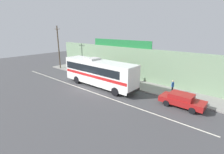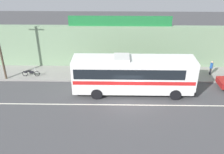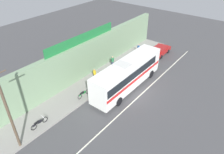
% 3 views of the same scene
% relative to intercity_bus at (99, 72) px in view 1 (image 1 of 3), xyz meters
% --- Properties ---
extents(ground_plane, '(70.00, 70.00, 0.00)m').
position_rel_intercity_bus_xyz_m(ground_plane, '(-0.43, -1.33, -2.06)').
color(ground_plane, '#444447').
extents(sidewalk_slab, '(30.00, 3.60, 0.14)m').
position_rel_intercity_bus_xyz_m(sidewalk_slab, '(-0.43, 3.87, -1.99)').
color(sidewalk_slab, gray).
rests_on(sidewalk_slab, ground_plane).
extents(storefront_facade, '(30.00, 0.70, 4.80)m').
position_rel_intercity_bus_xyz_m(storefront_facade, '(-0.43, 6.02, 0.34)').
color(storefront_facade, gray).
rests_on(storefront_facade, ground_plane).
extents(storefront_billboard, '(11.20, 0.12, 1.10)m').
position_rel_intercity_bus_xyz_m(storefront_billboard, '(-1.14, 6.02, 3.29)').
color(storefront_billboard, '#1E7538').
rests_on(storefront_billboard, storefront_facade).
extents(road_center_stripe, '(30.00, 0.14, 0.01)m').
position_rel_intercity_bus_xyz_m(road_center_stripe, '(-0.43, -2.13, -2.06)').
color(road_center_stripe, silver).
rests_on(road_center_stripe, ground_plane).
extents(intercity_bus, '(11.19, 2.59, 3.78)m').
position_rel_intercity_bus_xyz_m(intercity_bus, '(0.00, 0.00, 0.00)').
color(intercity_bus, white).
rests_on(intercity_bus, ground_plane).
extents(parked_car, '(4.24, 1.92, 1.37)m').
position_rel_intercity_bus_xyz_m(parked_car, '(10.69, 1.03, -1.33)').
color(parked_car, maroon).
rests_on(parked_car, ground_plane).
extents(utility_pole, '(1.60, 0.22, 7.96)m').
position_rel_intercity_bus_xyz_m(utility_pole, '(-13.08, 2.41, 2.19)').
color(utility_pole, brown).
rests_on(utility_pole, sidewalk_slab).
extents(motorcycle_black, '(1.90, 0.56, 0.94)m').
position_rel_intercity_bus_xyz_m(motorcycle_black, '(-10.62, 2.97, -1.50)').
color(motorcycle_black, black).
rests_on(motorcycle_black, sidewalk_slab).
extents(motorcycle_blue, '(1.91, 0.56, 0.94)m').
position_rel_intercity_bus_xyz_m(motorcycle_blue, '(-4.64, 2.85, -1.50)').
color(motorcycle_blue, black).
rests_on(motorcycle_blue, sidewalk_slab).
extents(pedestrian_far_right, '(0.30, 0.48, 1.65)m').
position_rel_intercity_bus_xyz_m(pedestrian_far_right, '(2.81, 4.42, -0.97)').
color(pedestrian_far_right, navy).
rests_on(pedestrian_far_right, sidewalk_slab).
extents(pedestrian_by_curb, '(0.30, 0.48, 1.57)m').
position_rel_intercity_bus_xyz_m(pedestrian_by_curb, '(8.67, 3.75, -1.02)').
color(pedestrian_by_curb, black).
rests_on(pedestrian_by_curb, sidewalk_slab).
extents(pedestrian_near_shop, '(0.30, 0.48, 1.62)m').
position_rel_intercity_bus_xyz_m(pedestrian_near_shop, '(-1.24, 4.18, -0.99)').
color(pedestrian_near_shop, black).
rests_on(pedestrian_near_shop, sidewalk_slab).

